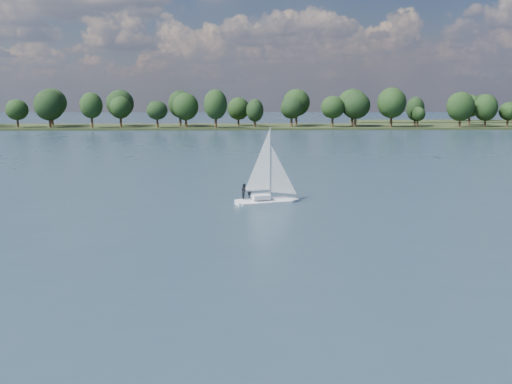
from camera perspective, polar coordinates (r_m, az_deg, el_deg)
ground at (r=121.18m, az=0.99°, el=3.73°), size 700.00×700.00×0.00m
far_shore at (r=232.84m, az=-0.15°, el=6.48°), size 660.00×40.00×1.50m
sailboat at (r=65.47m, az=0.82°, el=1.08°), size 7.23×4.07×9.18m
treeline at (r=229.27m, az=-4.35°, el=8.44°), size 563.27×74.14×18.17m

